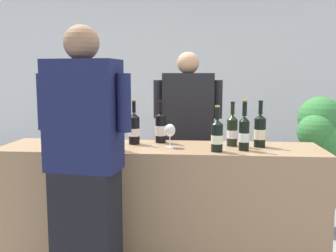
% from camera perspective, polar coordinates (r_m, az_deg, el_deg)
% --- Properties ---
extents(wall_back, '(8.00, 0.10, 2.80)m').
position_cam_1_polar(wall_back, '(5.35, 1.89, 6.83)').
color(wall_back, silver).
rests_on(wall_back, ground_plane).
extents(counter, '(2.31, 0.56, 0.95)m').
position_cam_1_polar(counter, '(2.92, -1.14, -12.19)').
color(counter, '#9E7A56').
rests_on(counter, ground_plane).
extents(wine_bottle_0, '(0.07, 0.07, 0.32)m').
position_cam_1_polar(wine_bottle_0, '(2.85, -15.16, -0.58)').
color(wine_bottle_0, black).
rests_on(wine_bottle_0, counter).
extents(wine_bottle_1, '(0.08, 0.08, 0.33)m').
position_cam_1_polar(wine_bottle_1, '(2.89, -5.02, -0.34)').
color(wine_bottle_1, black).
rests_on(wine_bottle_1, counter).
extents(wine_bottle_2, '(0.08, 0.08, 0.31)m').
position_cam_1_polar(wine_bottle_2, '(2.62, 7.24, -1.39)').
color(wine_bottle_2, black).
rests_on(wine_bottle_2, counter).
extents(wine_bottle_3, '(0.08, 0.08, 0.33)m').
position_cam_1_polar(wine_bottle_3, '(2.84, 13.40, -0.66)').
color(wine_bottle_3, black).
rests_on(wine_bottle_3, counter).
extents(wine_bottle_4, '(0.07, 0.07, 0.35)m').
position_cam_1_polar(wine_bottle_4, '(2.68, 11.16, -0.92)').
color(wine_bottle_4, black).
rests_on(wine_bottle_4, counter).
extents(wine_bottle_5, '(0.08, 0.08, 0.32)m').
position_cam_1_polar(wine_bottle_5, '(2.84, 9.45, -0.61)').
color(wine_bottle_5, black).
rests_on(wine_bottle_5, counter).
extents(wine_bottle_6, '(0.07, 0.07, 0.34)m').
position_cam_1_polar(wine_bottle_6, '(3.06, -13.57, -0.05)').
color(wine_bottle_6, black).
rests_on(wine_bottle_6, counter).
extents(wine_bottle_7, '(0.08, 0.08, 0.32)m').
position_cam_1_polar(wine_bottle_7, '(2.95, -1.09, -0.21)').
color(wine_bottle_7, black).
rests_on(wine_bottle_7, counter).
extents(wine_bottle_8, '(0.08, 0.08, 0.33)m').
position_cam_1_polar(wine_bottle_8, '(2.68, -7.96, -1.14)').
color(wine_bottle_8, black).
rests_on(wine_bottle_8, counter).
extents(wine_glass, '(0.08, 0.08, 0.17)m').
position_cam_1_polar(wine_glass, '(2.74, 0.28, -0.78)').
color(wine_glass, silver).
rests_on(wine_glass, counter).
extents(ice_bucket, '(0.21, 0.21, 0.20)m').
position_cam_1_polar(ice_bucket, '(2.83, -11.06, -0.93)').
color(ice_bucket, silver).
rests_on(ice_bucket, counter).
extents(person_server, '(0.60, 0.26, 1.66)m').
position_cam_1_polar(person_server, '(3.44, 2.90, -3.42)').
color(person_server, black).
rests_on(person_server, ground_plane).
extents(person_guest, '(0.56, 0.29, 1.74)m').
position_cam_1_polar(person_guest, '(2.32, -12.10, -7.85)').
color(person_guest, black).
rests_on(person_guest, ground_plane).
extents(potted_shrub, '(0.45, 0.52, 1.26)m').
position_cam_1_polar(potted_shrub, '(3.91, 21.57, -1.95)').
color(potted_shrub, brown).
rests_on(potted_shrub, ground_plane).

